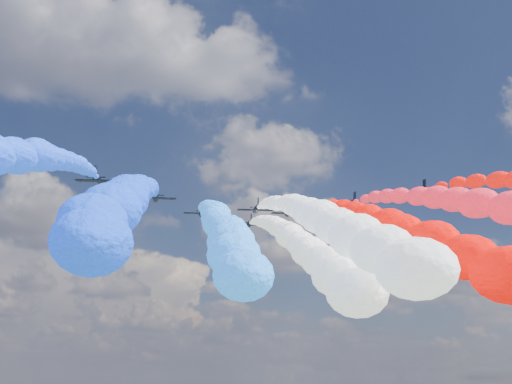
{
  "coord_description": "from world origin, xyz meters",
  "views": [
    {
      "loc": [
        -16.63,
        -136.9,
        63.26
      ],
      "look_at": [
        0.0,
        4.0,
        104.28
      ],
      "focal_mm": 45.17,
      "sensor_mm": 36.0,
      "label": 1
    }
  ],
  "objects": [
    {
      "name": "trail_5",
      "position": [
        9.67,
        -38.84,
        86.42
      ],
      "size": [
        5.55,
        101.55,
        35.62
      ],
      "primitive_type": null,
      "color": "#EC0904"
    },
    {
      "name": "trail_0",
      "position": [
        -33.82,
        -61.11,
        86.42
      ],
      "size": [
        5.55,
        101.55,
        35.62
      ],
      "primitive_type": null,
      "color": "blue"
    },
    {
      "name": "jet_5",
      "position": [
        9.67,
        14.34,
        102.28
      ],
      "size": [
        9.3,
        12.71,
        4.64
      ],
      "primitive_type": null,
      "rotation": [
        0.16,
        0.0,
        0.01
      ],
      "color": "black"
    },
    {
      "name": "trail_1",
      "position": [
        -22.79,
        -49.19,
        86.42
      ],
      "size": [
        5.55,
        101.55,
        35.62
      ],
      "primitive_type": null,
      "color": "blue"
    },
    {
      "name": "trail_4",
      "position": [
        1.07,
        -25.6,
        86.42
      ],
      "size": [
        5.55,
        101.55,
        35.62
      ],
      "primitive_type": null,
      "color": "silver"
    },
    {
      "name": "jet_0",
      "position": [
        -33.82,
        -7.93,
        102.28
      ],
      "size": [
        9.63,
        12.95,
        4.64
      ],
      "primitive_type": null,
      "rotation": [
        0.16,
        0.0,
        -0.03
      ],
      "color": "black"
    },
    {
      "name": "trail_3",
      "position": [
        1.06,
        -41.3,
        86.42
      ],
      "size": [
        5.55,
        101.55,
        35.62
      ],
      "primitive_type": null,
      "color": "white"
    },
    {
      "name": "jet_7",
      "position": [
        34.55,
        -6.57,
        102.28
      ],
      "size": [
        9.7,
        13.0,
        4.64
      ],
      "primitive_type": null,
      "rotation": [
        0.16,
        0.0,
        -0.04
      ],
      "color": "black"
    },
    {
      "name": "jet_3",
      "position": [
        1.06,
        11.89,
        102.28
      ],
      "size": [
        9.65,
        12.96,
        4.64
      ],
      "primitive_type": null,
      "rotation": [
        0.16,
        0.0,
        -0.03
      ],
      "color": "black"
    },
    {
      "name": "jet_2",
      "position": [
        -11.75,
        16.94,
        102.28
      ],
      "size": [
        9.78,
        13.05,
        4.64
      ],
      "primitive_type": null,
      "rotation": [
        0.16,
        0.0,
        0.04
      ],
      "color": "black"
    },
    {
      "name": "jet_1",
      "position": [
        -22.79,
        3.99,
        102.28
      ],
      "size": [
        9.59,
        12.91,
        4.64
      ],
      "primitive_type": null,
      "rotation": [
        0.16,
        0.0,
        0.03
      ],
      "color": "black"
    },
    {
      "name": "jet_4",
      "position": [
        1.07,
        27.58,
        102.28
      ],
      "size": [
        9.42,
        12.79,
        4.64
      ],
      "primitive_type": null,
      "rotation": [
        0.16,
        0.0,
        -0.01
      ],
      "color": "black"
    },
    {
      "name": "trail_6",
      "position": [
        22.13,
        -48.68,
        86.42
      ],
      "size": [
        5.55,
        101.55,
        35.62
      ],
      "primitive_type": null,
      "color": "red"
    },
    {
      "name": "jet_6",
      "position": [
        22.13,
        4.5,
        102.28
      ],
      "size": [
        9.32,
        12.72,
        4.64
      ],
      "primitive_type": null,
      "rotation": [
        0.16,
        0.0,
        0.01
      ],
      "color": "black"
    },
    {
      "name": "trail_2",
      "position": [
        -11.75,
        -36.24,
        86.42
      ],
      "size": [
        5.55,
        101.55,
        35.62
      ],
      "primitive_type": null,
      "color": "#257CFF"
    }
  ]
}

